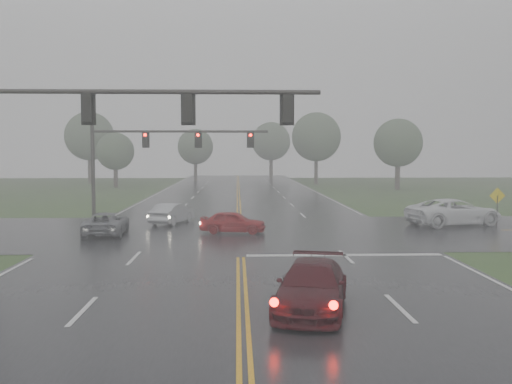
{
  "coord_description": "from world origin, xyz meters",
  "views": [
    {
      "loc": [
        -0.16,
        -9.9,
        4.48
      ],
      "look_at": [
        0.72,
        16.0,
        2.67
      ],
      "focal_mm": 40.0,
      "sensor_mm": 36.0,
      "label": 1
    }
  ],
  "objects_px": {
    "sedan_maroon": "(312,311)",
    "sedan_silver": "(172,224)",
    "car_grey": "(106,235)",
    "signal_gantry_far": "(148,149)",
    "sedan_red": "(233,233)",
    "pickup_white": "(454,225)",
    "signal_gantry_near": "(91,127)"
  },
  "relations": [
    {
      "from": "sedan_maroon",
      "to": "sedan_silver",
      "type": "height_order",
      "value": "sedan_maroon"
    },
    {
      "from": "sedan_maroon",
      "to": "car_grey",
      "type": "bearing_deg",
      "value": 134.11
    },
    {
      "from": "sedan_maroon",
      "to": "sedan_silver",
      "type": "bearing_deg",
      "value": 120.06
    },
    {
      "from": "car_grey",
      "to": "signal_gantry_far",
      "type": "distance_m",
      "value": 10.49
    },
    {
      "from": "signal_gantry_far",
      "to": "sedan_red",
      "type": "bearing_deg",
      "value": -55.91
    },
    {
      "from": "sedan_silver",
      "to": "pickup_white",
      "type": "xyz_separation_m",
      "value": [
        17.33,
        -1.28,
        0.0
      ]
    },
    {
      "from": "pickup_white",
      "to": "signal_gantry_far",
      "type": "distance_m",
      "value": 20.91
    },
    {
      "from": "sedan_maroon",
      "to": "pickup_white",
      "type": "height_order",
      "value": "pickup_white"
    },
    {
      "from": "signal_gantry_near",
      "to": "signal_gantry_far",
      "type": "height_order",
      "value": "signal_gantry_near"
    },
    {
      "from": "sedan_red",
      "to": "signal_gantry_far",
      "type": "height_order",
      "value": "signal_gantry_far"
    },
    {
      "from": "signal_gantry_far",
      "to": "sedan_silver",
      "type": "bearing_deg",
      "value": -64.88
    },
    {
      "from": "sedan_silver",
      "to": "signal_gantry_far",
      "type": "xyz_separation_m",
      "value": [
        -2.16,
        4.61,
        4.74
      ]
    },
    {
      "from": "sedan_silver",
      "to": "signal_gantry_near",
      "type": "distance_m",
      "value": 13.54
    },
    {
      "from": "sedan_silver",
      "to": "pickup_white",
      "type": "bearing_deg",
      "value": -165.27
    },
    {
      "from": "sedan_maroon",
      "to": "sedan_red",
      "type": "relative_size",
      "value": 1.28
    },
    {
      "from": "sedan_red",
      "to": "signal_gantry_near",
      "type": "distance_m",
      "value": 11.24
    },
    {
      "from": "pickup_white",
      "to": "sedan_maroon",
      "type": "bearing_deg",
      "value": 133.01
    },
    {
      "from": "signal_gantry_near",
      "to": "signal_gantry_far",
      "type": "xyz_separation_m",
      "value": [
        -0.31,
        16.85,
        -0.75
      ]
    },
    {
      "from": "signal_gantry_near",
      "to": "pickup_white",
      "type": "bearing_deg",
      "value": 29.73
    },
    {
      "from": "sedan_red",
      "to": "pickup_white",
      "type": "relative_size",
      "value": 0.62
    },
    {
      "from": "car_grey",
      "to": "signal_gantry_near",
      "type": "distance_m",
      "value": 9.39
    },
    {
      "from": "sedan_maroon",
      "to": "car_grey",
      "type": "xyz_separation_m",
      "value": [
        -9.17,
        15.04,
        0.0
      ]
    },
    {
      "from": "sedan_red",
      "to": "signal_gantry_far",
      "type": "bearing_deg",
      "value": 42.32
    },
    {
      "from": "sedan_silver",
      "to": "car_grey",
      "type": "xyz_separation_m",
      "value": [
        -3.01,
        -4.71,
        0.0
      ]
    },
    {
      "from": "sedan_maroon",
      "to": "signal_gantry_near",
      "type": "height_order",
      "value": "signal_gantry_near"
    },
    {
      "from": "signal_gantry_near",
      "to": "car_grey",
      "type": "bearing_deg",
      "value": 98.8
    },
    {
      "from": "signal_gantry_far",
      "to": "pickup_white",
      "type": "bearing_deg",
      "value": -16.82
    },
    {
      "from": "pickup_white",
      "to": "signal_gantry_near",
      "type": "xyz_separation_m",
      "value": [
        -19.18,
        -10.95,
        5.49
      ]
    },
    {
      "from": "sedan_red",
      "to": "sedan_maroon",
      "type": "bearing_deg",
      "value": -163.27
    },
    {
      "from": "sedan_maroon",
      "to": "pickup_white",
      "type": "relative_size",
      "value": 0.79
    },
    {
      "from": "sedan_maroon",
      "to": "signal_gantry_near",
      "type": "xyz_separation_m",
      "value": [
        -8.0,
        7.52,
        5.49
      ]
    },
    {
      "from": "sedan_maroon",
      "to": "signal_gantry_far",
      "type": "height_order",
      "value": "signal_gantry_far"
    }
  ]
}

